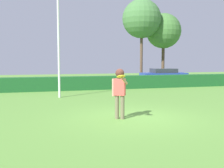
% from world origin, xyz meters
% --- Properties ---
extents(ground_plane, '(60.00, 60.00, 0.00)m').
position_xyz_m(ground_plane, '(0.00, 0.00, 0.00)').
color(ground_plane, '#60963C').
extents(person, '(0.50, 0.84, 1.77)m').
position_xyz_m(person, '(-0.53, -0.06, 1.10)').
color(person, '#746B4F').
rests_on(person, ground).
extents(frisbee, '(0.28, 0.27, 0.11)m').
position_xyz_m(frisbee, '(-0.67, -0.65, 1.54)').
color(frisbee, yellow).
extents(lamppost, '(0.24, 0.24, 5.89)m').
position_xyz_m(lamppost, '(-2.09, 6.05, 3.26)').
color(lamppost, silver).
rests_on(lamppost, ground).
extents(hedge_row, '(24.01, 0.90, 0.92)m').
position_xyz_m(hedge_row, '(0.00, 9.53, 0.46)').
color(hedge_row, '#1C5826').
rests_on(hedge_row, ground).
extents(parked_car_blue, '(4.29, 1.99, 1.25)m').
position_xyz_m(parked_car_blue, '(8.18, 14.10, 0.69)').
color(parked_car_blue, '#263FA5').
rests_on(parked_car_blue, ground).
extents(maple_tree, '(3.81, 3.81, 7.99)m').
position_xyz_m(maple_tree, '(6.87, 16.40, 6.06)').
color(maple_tree, brown).
rests_on(maple_tree, ground).
extents(willow_tree, '(3.60, 3.60, 6.82)m').
position_xyz_m(willow_tree, '(9.51, 16.95, 5.00)').
color(willow_tree, brown).
rests_on(willow_tree, ground).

